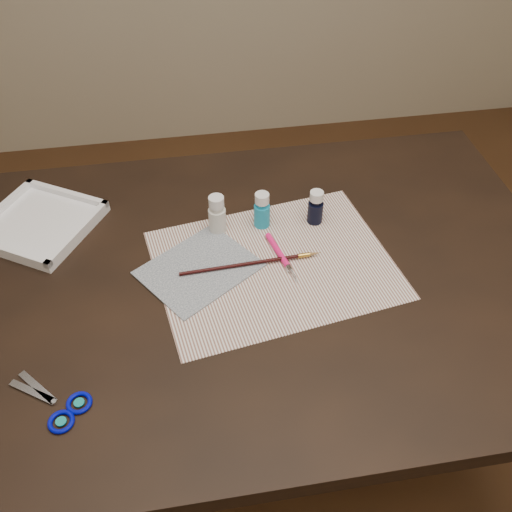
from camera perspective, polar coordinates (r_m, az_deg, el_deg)
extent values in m
cube|color=#422614|center=(1.80, 0.00, -18.88)|extent=(3.50, 3.50, 0.02)
cube|color=black|center=(1.47, 0.00, -12.02)|extent=(1.30, 0.90, 0.75)
cube|color=white|center=(1.19, 1.81, -0.84)|extent=(0.53, 0.44, 0.00)
cube|color=#142339|center=(1.18, -5.71, -1.28)|extent=(0.28, 0.27, 0.00)
cylinder|color=silver|center=(1.24, -3.92, 4.18)|extent=(0.05, 0.05, 0.09)
cylinder|color=#1994BE|center=(1.26, 0.60, 4.62)|extent=(0.04, 0.04, 0.09)
cylinder|color=black|center=(1.27, 5.98, 4.88)|extent=(0.04, 0.04, 0.08)
cube|color=white|center=(1.36, -20.88, 3.13)|extent=(0.31, 0.31, 0.03)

